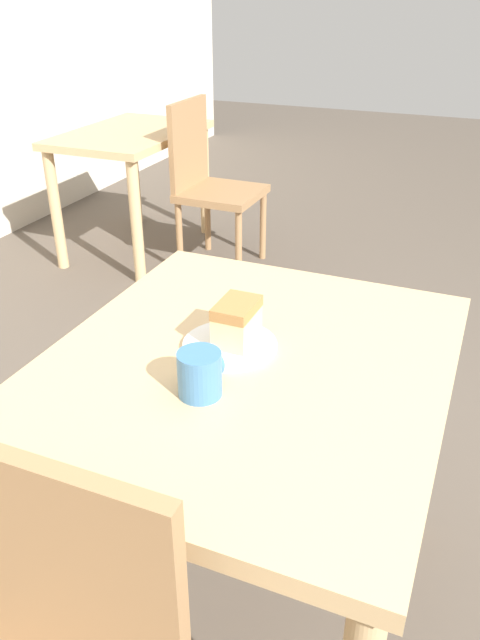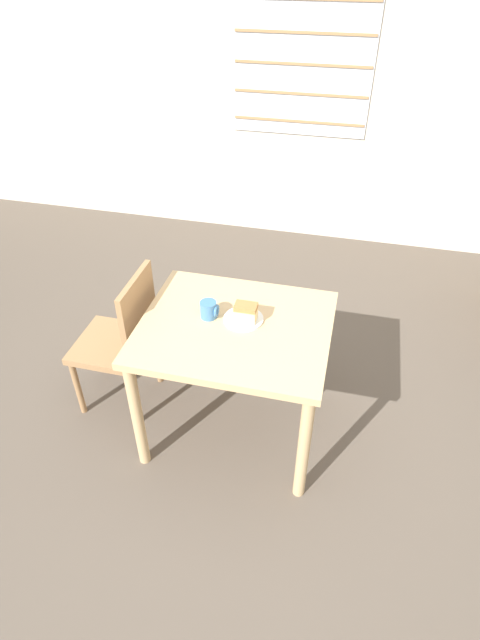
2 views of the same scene
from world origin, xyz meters
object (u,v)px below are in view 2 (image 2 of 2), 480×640
at_px(chair_near_window, 123,338).
at_px(cake_slice, 246,312).
at_px(coffee_mug, 209,310).
at_px(dining_table_near, 235,342).
at_px(plate, 243,319).

distance_m(chair_near_window, cake_slice, 0.79).
bearing_deg(chair_near_window, coffee_mug, 87.01).
height_order(cake_slice, coffee_mug, cake_slice).
bearing_deg(chair_near_window, cake_slice, 88.23).
xyz_separation_m(dining_table_near, coffee_mug, (-0.14, 0.03, 0.16)).
height_order(dining_table_near, cake_slice, cake_slice).
bearing_deg(dining_table_near, cake_slice, 41.20).
bearing_deg(chair_near_window, plate, 89.04).
relative_size(dining_table_near, chair_near_window, 1.06).
relative_size(chair_near_window, coffee_mug, 9.84).
bearing_deg(plate, dining_table_near, -122.04).
distance_m(dining_table_near, plate, 0.13).
xyz_separation_m(chair_near_window, coffee_mug, (0.53, -0.03, 0.32)).
bearing_deg(plate, chair_near_window, 179.04).
xyz_separation_m(plate, cake_slice, (0.01, -0.01, 0.05)).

